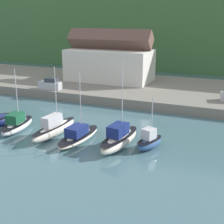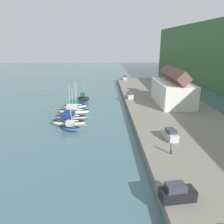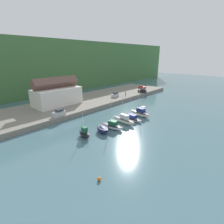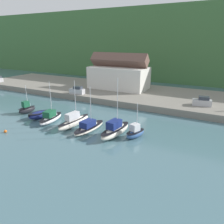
% 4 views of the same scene
% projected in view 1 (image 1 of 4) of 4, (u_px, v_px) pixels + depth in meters
% --- Properties ---
extents(ground_plane, '(320.00, 320.00, 0.00)m').
position_uv_depth(ground_plane, '(78.00, 132.00, 41.78)').
color(ground_plane, '#476B75').
extents(hillside_backdrop, '(240.00, 55.73, 28.38)m').
position_uv_depth(hillside_backdrop, '(188.00, 18.00, 106.52)').
color(hillside_backdrop, '#42703D').
rests_on(hillside_backdrop, ground_plane).
extents(quay_promenade, '(112.94, 24.06, 1.56)m').
position_uv_depth(quay_promenade, '(137.00, 88.00, 63.54)').
color(quay_promenade, gray).
rests_on(quay_promenade, ground_plane).
extents(harbor_clubhouse, '(18.07, 9.18, 10.89)m').
position_uv_depth(harbor_clubhouse, '(110.00, 62.00, 66.30)').
color(harbor_clubhouse, silver).
rests_on(harbor_clubhouse, quay_promenade).
extents(moored_boat_2, '(3.24, 7.16, 8.36)m').
position_uv_depth(moored_boat_2, '(17.00, 124.00, 41.87)').
color(moored_boat_2, white).
rests_on(moored_boat_2, ground_plane).
extents(moored_boat_3, '(2.29, 8.68, 8.92)m').
position_uv_depth(moored_boat_3, '(54.00, 128.00, 39.97)').
color(moored_boat_3, white).
rests_on(moored_boat_3, ground_plane).
extents(moored_boat_4, '(3.04, 8.32, 8.34)m').
position_uv_depth(moored_boat_4, '(78.00, 136.00, 38.42)').
color(moored_boat_4, white).
rests_on(moored_boat_4, ground_plane).
extents(moored_boat_5, '(3.11, 8.24, 10.10)m').
position_uv_depth(moored_boat_5, '(119.00, 139.00, 36.50)').
color(moored_boat_5, white).
rests_on(moored_boat_5, ground_plane).
extents(moored_boat_6, '(2.98, 4.47, 6.13)m').
position_uv_depth(moored_boat_6, '(149.00, 141.00, 36.18)').
color(moored_boat_6, '#33568E').
rests_on(moored_boat_6, ground_plane).
extents(parked_car_3, '(4.37, 2.24, 2.16)m').
position_uv_depth(parked_car_3, '(50.00, 84.00, 59.14)').
color(parked_car_3, '#B7B7BC').
rests_on(parked_car_3, quay_promenade).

